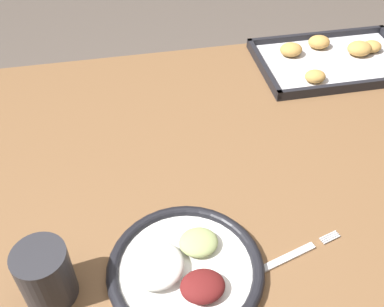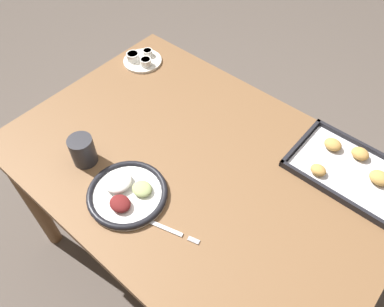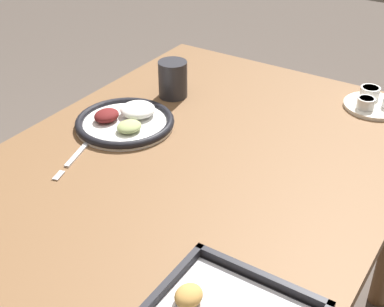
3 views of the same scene
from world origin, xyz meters
name	(u,v)px [view 1 (image 1 of 3)]	position (x,y,z in m)	size (l,w,h in m)	color
dining_table	(203,196)	(0.00, 0.00, 0.63)	(1.27, 0.87, 0.73)	brown
dinner_plate	(184,269)	(-0.09, -0.24, 0.74)	(0.25, 0.25, 0.04)	white
fork	(284,259)	(0.08, -0.25, 0.73)	(0.20, 0.07, 0.00)	silver
baking_tray	(334,58)	(0.41, 0.30, 0.74)	(0.40, 0.25, 0.04)	black
drinking_cup	(45,275)	(-0.29, -0.23, 0.78)	(0.08, 0.08, 0.10)	#28282D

